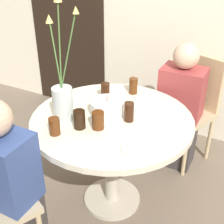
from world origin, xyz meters
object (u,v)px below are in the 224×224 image
object	(u,v)px
drink_glass_1	(129,112)
drink_glass_3	(79,119)
birthday_cake	(107,107)
drink_glass_5	(54,126)
flower_vase	(63,96)
chair_right_flank	(192,103)
drink_glass_0	(105,91)
side_plate	(138,148)
person_guest	(179,111)
person_woman	(8,190)
drink_glass_2	(98,120)
drink_glass_4	(133,86)

from	to	relation	value
drink_glass_1	drink_glass_3	size ratio (longest dim) A/B	1.08
birthday_cake	drink_glass_5	distance (m)	0.39
drink_glass_3	flower_vase	bearing A→B (deg)	162.58
chair_right_flank	flower_vase	world-z (taller)	flower_vase
drink_glass_5	flower_vase	bearing A→B (deg)	107.35
chair_right_flank	birthday_cake	size ratio (longest dim) A/B	4.18
chair_right_flank	drink_glass_0	size ratio (longest dim) A/B	7.87
birthday_cake	side_plate	distance (m)	0.43
chair_right_flank	flower_vase	distance (m)	1.21
chair_right_flank	side_plate	bearing A→B (deg)	-70.41
drink_glass_1	person_guest	bearing A→B (deg)	76.57
drink_glass_0	person_woman	size ratio (longest dim) A/B	0.11
birthday_cake	person_guest	xyz separation A→B (m)	(0.32, 0.66, -0.27)
birthday_cake	drink_glass_3	size ratio (longest dim) A/B	1.88
drink_glass_2	drink_glass_4	bearing A→B (deg)	90.90
birthday_cake	person_guest	world-z (taller)	person_guest
drink_glass_0	drink_glass_3	xyz separation A→B (m)	(0.05, -0.43, 0.00)
birthday_cake	person_woman	xyz separation A→B (m)	(-0.27, -0.69, -0.27)
drink_glass_3	drink_glass_5	bearing A→B (deg)	-126.08
drink_glass_5	person_guest	size ratio (longest dim) A/B	0.10
drink_glass_1	drink_glass_2	size ratio (longest dim) A/B	1.14
chair_right_flank	drink_glass_4	distance (m)	0.63
birthday_cake	side_plate	bearing A→B (deg)	-38.05
side_plate	person_guest	size ratio (longest dim) A/B	0.19
drink_glass_4	drink_glass_5	world-z (taller)	drink_glass_4
drink_glass_2	drink_glass_3	distance (m)	0.11
flower_vase	person_guest	world-z (taller)	flower_vase
drink_glass_0	drink_glass_4	world-z (taller)	drink_glass_4
drink_glass_5	person_woman	world-z (taller)	person_woman
drink_glass_3	drink_glass_4	bearing A→B (deg)	80.87
flower_vase	drink_glass_3	xyz separation A→B (m)	(0.15, -0.05, -0.10)
drink_glass_4	chair_right_flank	bearing A→B (deg)	50.76
drink_glass_2	drink_glass_3	bearing A→B (deg)	-155.54
person_woman	drink_glass_2	bearing A→B (deg)	58.62
drink_glass_4	person_guest	xyz separation A→B (m)	(0.30, 0.29, -0.29)
drink_glass_0	person_woman	xyz separation A→B (m)	(-0.15, -0.88, -0.28)
person_guest	drink_glass_2	bearing A→B (deg)	-109.07
drink_glass_5	drink_glass_2	bearing A→B (deg)	41.61
birthday_cake	drink_glass_2	size ratio (longest dim) A/B	1.98
drink_glass_2	person_woman	world-z (taller)	person_woman
flower_vase	drink_glass_0	bearing A→B (deg)	75.87
drink_glass_0	drink_glass_2	world-z (taller)	drink_glass_0
drink_glass_0	drink_glass_3	size ratio (longest dim) A/B	1.00
side_plate	drink_glass_2	xyz separation A→B (m)	(-0.31, 0.08, 0.05)
birthday_cake	drink_glass_1	xyz separation A→B (m)	(0.16, -0.01, 0.02)
chair_right_flank	drink_glass_3	size ratio (longest dim) A/B	7.85
chair_right_flank	drink_glass_0	world-z (taller)	chair_right_flank
side_plate	drink_glass_0	distance (m)	0.66
person_guest	drink_glass_5	bearing A→B (deg)	-115.68
chair_right_flank	drink_glass_2	size ratio (longest dim) A/B	8.28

